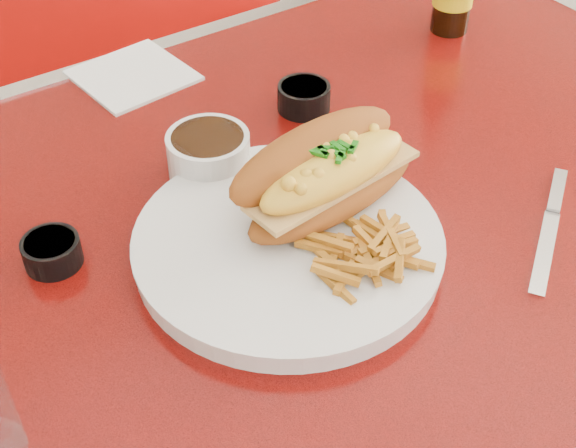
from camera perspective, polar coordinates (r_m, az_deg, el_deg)
diner_table at (r=0.99m, az=1.71°, el=-5.38°), size 1.23×0.83×0.77m
booth_bench_far at (r=1.76m, az=-14.17°, el=3.50°), size 1.20×0.51×0.90m
dinner_plate at (r=0.80m, az=0.00°, el=-1.47°), size 0.38×0.38×0.02m
mac_hoagie at (r=0.81m, az=2.72°, el=3.66°), size 0.23×0.13×0.10m
fries_pile at (r=0.77m, az=5.23°, el=-1.86°), size 0.11×0.11×0.03m
fork at (r=0.85m, az=2.46°, el=2.16°), size 0.06×0.15×0.00m
gravy_ramekin at (r=0.90m, az=-5.66°, el=4.97°), size 0.11×0.11×0.05m
sauce_cup_left at (r=0.83m, az=-16.46°, el=-1.84°), size 0.08×0.08×0.03m
sauce_cup_right at (r=1.01m, az=1.14°, el=9.07°), size 0.08×0.08×0.03m
knife at (r=0.90m, az=18.24°, el=0.42°), size 0.18×0.13×0.01m
paper_napkin at (r=1.11m, az=-10.95°, el=10.33°), size 0.15×0.15×0.00m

